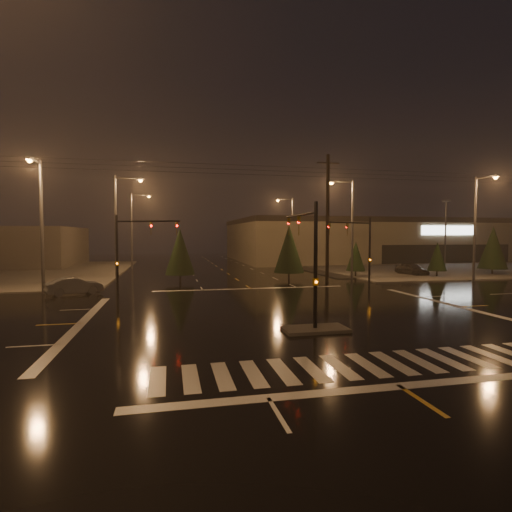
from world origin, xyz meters
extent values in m
plane|color=black|center=(0.00, 0.00, 0.00)|extent=(140.00, 140.00, 0.00)
cube|color=#423F3B|center=(30.00, 30.00, 0.06)|extent=(36.00, 36.00, 0.12)
cube|color=#423F3B|center=(0.00, -4.00, 0.07)|extent=(3.00, 1.60, 0.15)
cube|color=beige|center=(0.00, -9.00, 0.01)|extent=(15.00, 2.60, 0.01)
cube|color=beige|center=(0.00, -11.00, 0.01)|extent=(16.00, 0.50, 0.01)
cube|color=beige|center=(0.00, 11.00, 0.01)|extent=(16.00, 0.50, 0.01)
cube|color=black|center=(35.00, 28.00, 0.04)|extent=(50.00, 24.00, 0.08)
cube|color=#6D644D|center=(35.00, 46.00, 3.50)|extent=(60.00, 28.00, 7.00)
cube|color=black|center=(35.00, 46.00, 6.80)|extent=(60.20, 28.20, 0.80)
cube|color=white|center=(35.00, 31.90, 5.20)|extent=(9.00, 0.20, 1.40)
cube|color=black|center=(35.00, 31.95, 1.60)|extent=(22.00, 0.15, 2.80)
cylinder|color=black|center=(0.00, -4.00, 3.00)|extent=(0.18, 0.18, 6.00)
cylinder|color=black|center=(0.00, -1.75, 5.50)|extent=(0.12, 4.50, 0.12)
imported|color=#594707|center=(0.00, 0.27, 5.45)|extent=(0.16, 0.20, 1.00)
cube|color=#594707|center=(0.00, -4.00, 2.30)|extent=(0.25, 0.18, 0.35)
cylinder|color=black|center=(10.50, 10.50, 3.00)|extent=(0.18, 0.18, 6.00)
cylinder|color=black|center=(8.15, 9.64, 5.50)|extent=(4.74, 1.82, 0.12)
imported|color=#594707|center=(6.04, 8.88, 5.45)|extent=(0.24, 0.22, 1.00)
cube|color=#594707|center=(10.50, 10.50, 2.30)|extent=(0.25, 0.18, 0.35)
cylinder|color=black|center=(-10.50, 10.50, 3.00)|extent=(0.18, 0.18, 6.00)
cylinder|color=black|center=(-8.15, 9.64, 5.50)|extent=(4.74, 1.82, 0.12)
imported|color=#594707|center=(-6.04, 8.88, 5.45)|extent=(0.24, 0.22, 1.00)
cube|color=#594707|center=(-10.50, 10.50, 2.30)|extent=(0.25, 0.18, 0.35)
cylinder|color=#38383A|center=(-11.50, 18.00, 5.00)|extent=(0.24, 0.24, 10.00)
cylinder|color=#38383A|center=(-10.30, 18.00, 9.80)|extent=(2.40, 0.14, 0.14)
cube|color=#38383A|center=(-9.20, 18.00, 9.75)|extent=(0.70, 0.30, 0.18)
sphere|color=orange|center=(-9.20, 18.00, 9.62)|extent=(0.32, 0.32, 0.32)
cylinder|color=#38383A|center=(-11.50, 34.00, 5.00)|extent=(0.24, 0.24, 10.00)
cylinder|color=#38383A|center=(-10.30, 34.00, 9.80)|extent=(2.40, 0.14, 0.14)
cube|color=#38383A|center=(-9.20, 34.00, 9.75)|extent=(0.70, 0.30, 0.18)
sphere|color=orange|center=(-9.20, 34.00, 9.62)|extent=(0.32, 0.32, 0.32)
cylinder|color=#38383A|center=(11.50, 16.00, 5.00)|extent=(0.24, 0.24, 10.00)
cylinder|color=#38383A|center=(10.30, 16.00, 9.80)|extent=(2.40, 0.14, 0.14)
cube|color=#38383A|center=(9.20, 16.00, 9.75)|extent=(0.70, 0.30, 0.18)
sphere|color=orange|center=(9.20, 16.00, 9.62)|extent=(0.32, 0.32, 0.32)
cylinder|color=#38383A|center=(11.50, 36.00, 5.00)|extent=(0.24, 0.24, 10.00)
cylinder|color=#38383A|center=(10.30, 36.00, 9.80)|extent=(2.40, 0.14, 0.14)
cube|color=#38383A|center=(9.20, 36.00, 9.75)|extent=(0.70, 0.30, 0.18)
sphere|color=orange|center=(9.20, 36.00, 9.62)|extent=(0.32, 0.32, 0.32)
cylinder|color=#38383A|center=(-16.00, 11.50, 5.00)|extent=(0.24, 0.24, 10.00)
cylinder|color=#38383A|center=(-16.00, 10.30, 9.80)|extent=(0.14, 2.40, 0.14)
cube|color=#38383A|center=(-16.00, 9.20, 9.75)|extent=(0.30, 0.70, 0.18)
sphere|color=orange|center=(-16.00, 9.20, 9.62)|extent=(0.32, 0.32, 0.32)
cylinder|color=#38383A|center=(22.00, 11.50, 5.00)|extent=(0.24, 0.24, 10.00)
cylinder|color=#38383A|center=(22.00, 10.30, 9.80)|extent=(0.14, 2.40, 0.14)
cube|color=#38383A|center=(22.00, 9.20, 9.75)|extent=(0.30, 0.70, 0.18)
sphere|color=orange|center=(22.00, 9.20, 9.62)|extent=(0.32, 0.32, 0.32)
cylinder|color=black|center=(8.00, 14.00, 6.00)|extent=(0.32, 0.32, 12.00)
cube|color=black|center=(8.00, 14.00, 11.20)|extent=(2.20, 0.12, 0.12)
cylinder|color=black|center=(12.63, 17.42, 0.35)|extent=(0.18, 0.18, 0.70)
cone|color=black|center=(12.63, 17.42, 2.25)|extent=(1.98, 1.98, 3.10)
cylinder|color=black|center=(21.10, 15.67, 0.35)|extent=(0.18, 0.18, 0.70)
cone|color=black|center=(21.10, 15.67, 2.21)|extent=(1.94, 1.94, 3.03)
cylinder|color=black|center=(28.88, 16.62, 0.35)|extent=(0.18, 0.18, 0.70)
cone|color=black|center=(28.88, 16.62, 3.08)|extent=(3.04, 3.04, 4.76)
cylinder|color=black|center=(-5.62, 17.28, 0.35)|extent=(0.18, 0.18, 0.70)
cone|color=black|center=(-5.62, 17.28, 2.91)|extent=(2.83, 2.83, 4.42)
cylinder|color=black|center=(5.16, 17.04, 0.35)|extent=(0.18, 0.18, 0.70)
cone|color=black|center=(5.16, 17.04, 3.08)|extent=(3.05, 3.05, 4.76)
imported|color=black|center=(19.75, 18.14, 0.70)|extent=(2.23, 4.32, 1.40)
imported|color=#5A5E62|center=(-13.58, 10.52, 0.65)|extent=(4.19, 2.87, 1.31)
camera|label=1|loc=(-6.60, -21.38, 4.46)|focal=28.00mm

